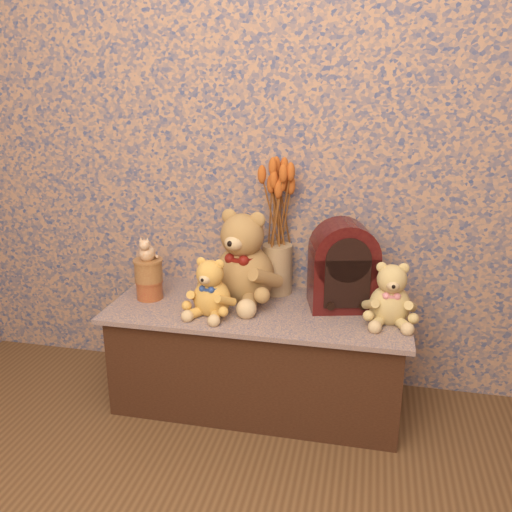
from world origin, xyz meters
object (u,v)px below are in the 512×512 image
at_px(teddy_medium, 211,284).
at_px(cathedral_radio, 343,265).
at_px(biscuit_tin_lower, 150,289).
at_px(cat_figurine, 147,248).
at_px(ceramic_vase, 277,269).
at_px(teddy_small, 391,290).
at_px(teddy_large, 245,252).

bearing_deg(teddy_medium, cathedral_radio, 29.08).
bearing_deg(teddy_medium, biscuit_tin_lower, 172.11).
relative_size(teddy_medium, cat_figurine, 2.33).
distance_m(ceramic_vase, cat_figurine, 0.58).
bearing_deg(teddy_small, teddy_large, 165.75).
distance_m(teddy_small, biscuit_tin_lower, 1.02).
height_order(teddy_small, ceramic_vase, teddy_small).
height_order(teddy_medium, biscuit_tin_lower, teddy_medium).
bearing_deg(teddy_small, cathedral_radio, 146.34).
bearing_deg(ceramic_vase, teddy_small, -23.84).
bearing_deg(cat_figurine, ceramic_vase, 15.83).
bearing_deg(ceramic_vase, biscuit_tin_lower, -160.18).
height_order(teddy_large, cathedral_radio, teddy_large).
xyz_separation_m(teddy_large, biscuit_tin_lower, (-0.41, -0.09, -0.17)).
xyz_separation_m(teddy_large, teddy_small, (0.61, -0.11, -0.08)).
relative_size(teddy_large, cathedral_radio, 1.15).
bearing_deg(teddy_medium, ceramic_vase, 62.26).
height_order(teddy_large, biscuit_tin_lower, teddy_large).
relative_size(ceramic_vase, cat_figurine, 2.01).
distance_m(teddy_small, ceramic_vase, 0.53).
bearing_deg(cathedral_radio, ceramic_vase, 145.97).
bearing_deg(biscuit_tin_lower, cat_figurine, 0.00).
relative_size(teddy_small, cat_figurine, 2.41).
bearing_deg(biscuit_tin_lower, teddy_large, 12.31).
bearing_deg(cat_figurine, teddy_small, -5.32).
bearing_deg(biscuit_tin_lower, teddy_small, -1.33).
bearing_deg(cathedral_radio, teddy_small, -44.26).
height_order(teddy_small, cat_figurine, cat_figurine).
bearing_deg(teddy_small, biscuit_tin_lower, 174.83).
relative_size(teddy_medium, teddy_small, 0.97).
bearing_deg(cat_figurine, teddy_medium, -21.19).
height_order(teddy_small, cathedral_radio, cathedral_radio).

